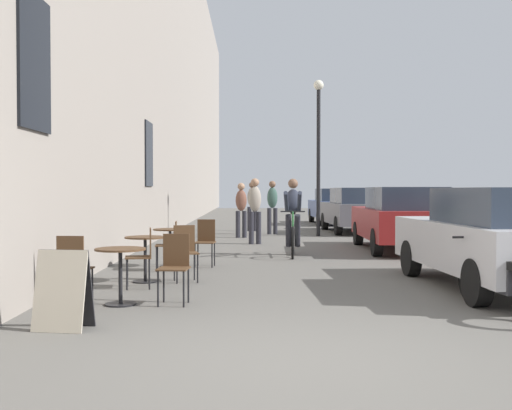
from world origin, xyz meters
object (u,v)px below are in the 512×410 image
cafe_table_near (120,264)px  cafe_chair_far_toward_street (170,242)px  pedestrian_mid (241,207)px  cafe_chair_mid_toward_wall (143,253)px  parked_car_third (355,209)px  parked_car_second (401,218)px  pedestrian_far (272,204)px  pedestrian_furthest (252,203)px  parked_motorcycle (501,279)px  parked_car_fourth (334,206)px  cafe_chair_near_toward_wall (73,265)px  cafe_table_far (170,239)px  parked_car_nearest (495,237)px  street_lamp (318,137)px  cafe_table_mid (145,249)px  cafe_chair_far_toward_wall (205,239)px  cyclist_on_bicycle (293,219)px  pedestrian_near (255,207)px  cafe_chair_mid_toward_street (185,249)px  cafe_chair_near_toward_street (175,263)px  sandwich_board_sign (63,290)px

cafe_table_near → cafe_chair_far_toward_street: 3.32m
cafe_table_near → pedestrian_mid: (1.36, 11.01, 0.42)m
cafe_chair_mid_toward_wall → parked_car_third: bearing=66.5°
parked_car_second → pedestrian_far: bearing=117.8°
pedestrian_furthest → parked_motorcycle: (2.92, -14.52, -0.58)m
cafe_chair_mid_toward_wall → parked_car_fourth: 17.87m
cafe_chair_near_toward_wall → parked_car_fourth: size_ratio=0.21×
cafe_table_far → pedestrian_mid: bearing=80.1°
pedestrian_mid → parked_motorcycle: size_ratio=0.78×
parked_car_nearest → street_lamp: bearing=97.8°
cafe_table_mid → pedestrian_far: 10.76m
cafe_table_near → parked_car_third: size_ratio=0.17×
cafe_table_mid → parked_car_fourth: 17.32m
cafe_chair_far_toward_wall → cyclist_on_bicycle: cyclist_on_bicycle is taller
pedestrian_near → cafe_table_near: bearing=-101.4°
cafe_chair_far_toward_wall → cafe_chair_mid_toward_wall: bearing=-105.6°
parked_motorcycle → parked_car_third: bearing=87.5°
cyclist_on_bicycle → parked_car_second: size_ratio=0.41×
street_lamp → parked_motorcycle: (0.84, -12.10, -2.70)m
cafe_table_near → pedestrian_near: pedestrian_near is taller
cyclist_on_bicycle → parked_car_third: size_ratio=0.40×
parked_car_third → parked_car_fourth: parked_car_third is taller
cafe_table_mid → pedestrian_furthest: bearing=81.9°
parked_motorcycle → street_lamp: bearing=94.0°
cyclist_on_bicycle → pedestrian_near: bearing=105.7°
pedestrian_furthest → cafe_table_far: bearing=-98.9°
cafe_table_mid → cafe_table_far: 1.95m
cafe_table_mid → cafe_chair_mid_toward_street: (0.62, 0.07, -0.00)m
pedestrian_near → parked_car_second: (3.49, -1.85, -0.21)m
cafe_chair_far_toward_wall → parked_motorcycle: bearing=-49.5°
cafe_chair_mid_toward_street → cafe_table_far: cafe_chair_mid_toward_street is taller
cafe_chair_mid_toward_wall → street_lamp: 11.18m
cafe_chair_near_toward_wall → cyclist_on_bicycle: cyclist_on_bicycle is taller
cafe_chair_far_toward_street → parked_car_nearest: size_ratio=0.21×
cafe_chair_near_toward_street → parked_car_third: size_ratio=0.20×
street_lamp → pedestrian_far: bearing=148.8°
cafe_table_near → pedestrian_near: (1.77, 8.77, 0.48)m
cafe_table_far → parked_motorcycle: size_ratio=0.34×
cafe_chair_near_toward_street → cyclist_on_bicycle: (1.91, 5.77, 0.29)m
cafe_table_near → parked_car_second: (5.26, 6.92, 0.27)m
cafe_table_mid → street_lamp: street_lamp is taller
cafe_chair_mid_toward_street → pedestrian_furthest: size_ratio=0.51×
sandwich_board_sign → parked_car_second: parked_car_second is taller
cafe_table_far → parked_car_nearest: 5.80m
cafe_chair_mid_toward_street → pedestrian_mid: 9.03m
sandwich_board_sign → parked_car_third: 15.62m
sandwich_board_sign → pedestrian_near: pedestrian_near is taller
cafe_chair_far_toward_wall → pedestrian_furthest: size_ratio=0.51×
cafe_chair_mid_toward_street → cafe_chair_mid_toward_wall: (-0.55, -0.67, 0.00)m
pedestrian_mid → cafe_chair_mid_toward_street: bearing=-94.8°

